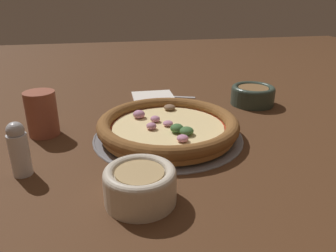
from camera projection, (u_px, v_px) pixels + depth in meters
ground_plane at (168, 137)px, 0.75m from camera, size 3.00×3.00×0.00m
pizza_tray at (168, 136)px, 0.75m from camera, size 0.34×0.34×0.01m
pizza at (168, 126)px, 0.74m from camera, size 0.32×0.32×0.04m
bowl_near at (140, 184)px, 0.51m from camera, size 0.11×0.11×0.06m
bowl_far at (253, 94)px, 0.95m from camera, size 0.12×0.12×0.06m
drinking_cup at (42, 114)px, 0.74m from camera, size 0.07×0.07×0.10m
napkin at (153, 96)px, 1.02m from camera, size 0.13×0.12×0.01m
fork at (163, 96)px, 1.03m from camera, size 0.17×0.08×0.00m
pepper_shaker at (19, 149)px, 0.58m from camera, size 0.03×0.03×0.10m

